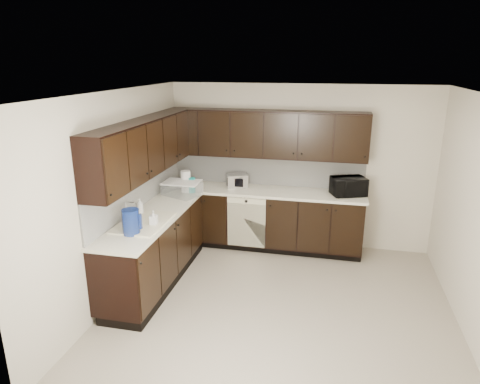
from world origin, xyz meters
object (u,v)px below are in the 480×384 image
object	(u,v)px
storage_bin	(182,189)
microwave	(348,186)
sink	(143,228)
toaster_oven	(237,180)
blue_pitcher	(131,222)

from	to	relation	value
storage_bin	microwave	bearing A→B (deg)	12.62
sink	toaster_oven	bearing A→B (deg)	67.16
microwave	blue_pitcher	size ratio (longest dim) A/B	1.62
toaster_oven	blue_pitcher	xyz separation A→B (m)	(-0.74, -2.11, 0.05)
sink	microwave	bearing A→B (deg)	35.17
sink	blue_pitcher	distance (m)	0.39
sink	blue_pitcher	xyz separation A→B (m)	(0.02, -0.32, 0.21)
toaster_oven	storage_bin	size ratio (longest dim) A/B	0.63
toaster_oven	blue_pitcher	size ratio (longest dim) A/B	1.07
blue_pitcher	microwave	bearing A→B (deg)	27.42
toaster_oven	storage_bin	distance (m)	0.91
storage_bin	blue_pitcher	world-z (taller)	blue_pitcher
storage_bin	sink	bearing A→B (deg)	-93.34
sink	storage_bin	bearing A→B (deg)	86.66
sink	microwave	xyz separation A→B (m)	(2.43, 1.71, 0.19)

